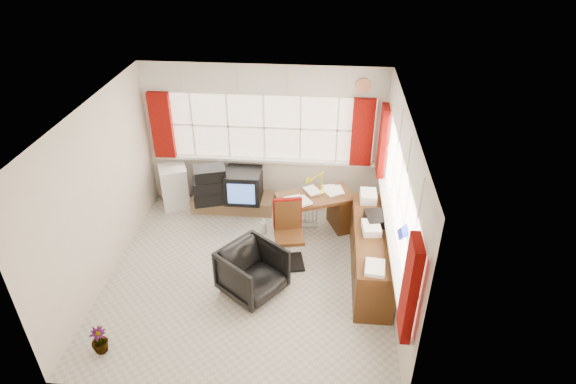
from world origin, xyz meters
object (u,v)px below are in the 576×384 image
at_px(desk, 315,212).
at_px(credenza, 371,252).
at_px(mini_fridge, 175,187).
at_px(task_chair, 288,230).
at_px(crt_tv, 244,186).
at_px(radiator, 305,212).
at_px(office_chair, 252,271).
at_px(tv_bench, 233,202).
at_px(desk_lamp, 322,178).

relative_size(desk, credenza, 0.65).
bearing_deg(mini_fridge, credenza, -24.96).
relative_size(task_chair, credenza, 0.51).
xyz_separation_m(task_chair, credenza, (1.19, -0.22, -0.15)).
relative_size(credenza, mini_fridge, 2.62).
bearing_deg(crt_tv, radiator, -15.89).
bearing_deg(office_chair, credenza, -34.78).
relative_size(tv_bench, mini_fridge, 1.84).
height_order(task_chair, tv_bench, task_chair).
bearing_deg(crt_tv, tv_bench, 161.60).
bearing_deg(mini_fridge, tv_bench, -0.94).
height_order(desk, office_chair, desk).
bearing_deg(desk, radiator, 132.17).
relative_size(task_chair, mini_fridge, 1.34).
relative_size(desk, crt_tv, 2.19).
bearing_deg(tv_bench, crt_tv, -18.40).
bearing_deg(crt_tv, task_chair, -54.86).
xyz_separation_m(desk, credenza, (0.84, -0.97, 0.01)).
distance_m(crt_tv, mini_fridge, 1.25).
xyz_separation_m(tv_bench, crt_tv, (0.22, -0.07, 0.39)).
relative_size(task_chair, radiator, 1.64).
bearing_deg(task_chair, radiator, 77.74).
xyz_separation_m(radiator, tv_bench, (-1.29, 0.38, -0.13)).
xyz_separation_m(desk, crt_tv, (-1.22, 0.48, 0.14)).
bearing_deg(office_chair, tv_bench, 55.51).
distance_m(radiator, credenza, 1.52).
xyz_separation_m(office_chair, radiator, (0.62, 1.66, -0.10)).
bearing_deg(desk, task_chair, -115.47).
height_order(office_chair, credenza, credenza).
bearing_deg(crt_tv, mini_fridge, 175.86).
bearing_deg(credenza, radiator, 130.98).
distance_m(office_chair, mini_fridge, 2.66).
bearing_deg(desk_lamp, crt_tv, 164.51).
distance_m(desk_lamp, radiator, 0.74).
distance_m(office_chair, credenza, 1.70).
distance_m(task_chair, tv_bench, 1.75).
bearing_deg(desk, desk_lamp, 49.51).
relative_size(task_chair, tv_bench, 0.73).
height_order(desk, mini_fridge, mini_fridge).
height_order(radiator, credenza, credenza).
relative_size(desk, task_chair, 1.28).
xyz_separation_m(task_chair, crt_tv, (-0.87, 1.23, -0.02)).
xyz_separation_m(tv_bench, mini_fridge, (-1.02, 0.02, 0.26)).
bearing_deg(office_chair, mini_fridge, 76.86).
relative_size(tv_bench, crt_tv, 2.35).
relative_size(task_chair, office_chair, 1.32).
height_order(desk_lamp, tv_bench, desk_lamp).
relative_size(desk, mini_fridge, 1.71).
xyz_separation_m(desk, office_chair, (-0.78, -1.49, -0.03)).
distance_m(desk, credenza, 1.28).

